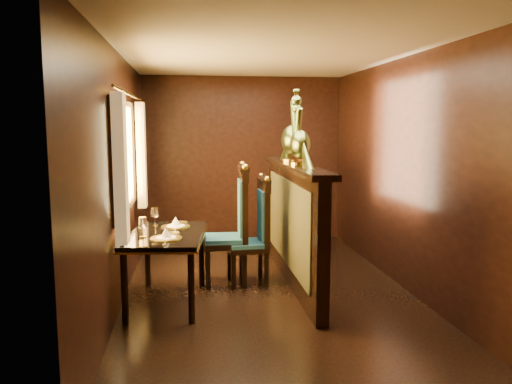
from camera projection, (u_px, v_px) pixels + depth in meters
ground at (268, 293)px, 5.32m from camera, size 5.00×5.00×0.00m
room_shell at (260, 144)px, 5.11m from camera, size 3.04×5.04×2.52m
partition at (293, 221)px, 5.56m from camera, size 0.26×2.70×1.36m
dining_table at (166, 240)px, 4.94m from camera, size 0.86×1.29×0.92m
chair_left at (236, 221)px, 5.57m from camera, size 0.50×0.55×1.37m
chair_right at (257, 227)px, 5.56m from camera, size 0.46×0.49×1.23m
peacock_left at (300, 132)px, 5.12m from camera, size 0.22×0.58×0.69m
peacock_right at (292, 127)px, 5.50m from camera, size 0.25×0.67×0.79m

